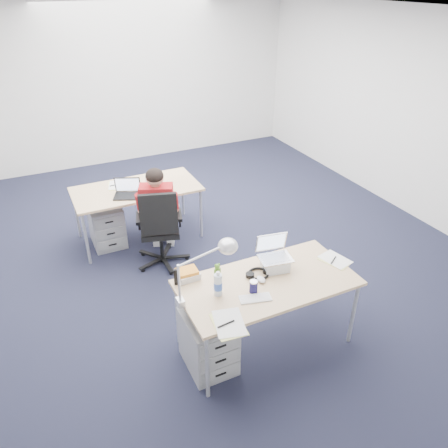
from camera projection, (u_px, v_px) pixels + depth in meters
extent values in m
plane|color=black|center=(214.00, 244.00, 5.81)|extent=(7.00, 7.00, 0.00)
cube|color=silver|center=(133.00, 84.00, 7.85)|extent=(6.00, 0.02, 2.80)
cube|color=silver|center=(404.00, 113.00, 6.23)|extent=(0.02, 7.00, 2.80)
cube|color=white|center=(211.00, 11.00, 4.42)|extent=(6.00, 7.00, 0.01)
cube|color=tan|center=(267.00, 283.00, 3.92)|extent=(1.60, 0.80, 0.03)
cylinder|color=#B7BABC|center=(207.00, 367.00, 3.55)|extent=(0.04, 0.04, 0.70)
cylinder|color=#B7BABC|center=(353.00, 313.00, 4.11)|extent=(0.04, 0.04, 0.70)
cylinder|color=#B7BABC|center=(178.00, 314.00, 4.10)|extent=(0.04, 0.04, 0.70)
cylinder|color=#B7BABC|center=(310.00, 273.00, 4.66)|extent=(0.04, 0.04, 0.70)
cube|color=tan|center=(136.00, 189.00, 5.62)|extent=(1.60, 0.80, 0.03)
cylinder|color=#B7BABC|center=(86.00, 239.00, 5.25)|extent=(0.04, 0.04, 0.70)
cylinder|color=#B7BABC|center=(201.00, 214.00, 5.81)|extent=(0.04, 0.04, 0.70)
cylinder|color=#B7BABC|center=(77.00, 214.00, 5.80)|extent=(0.04, 0.04, 0.70)
cylinder|color=#B7BABC|center=(182.00, 193.00, 6.36)|extent=(0.04, 0.04, 0.70)
cylinder|color=black|center=(161.00, 244.00, 5.34)|extent=(0.04, 0.04, 0.40)
cube|color=black|center=(160.00, 229.00, 5.23)|extent=(0.55, 0.55, 0.07)
cube|color=black|center=(159.00, 214.00, 4.88)|extent=(0.42, 0.17, 0.50)
cube|color=#A2171A|center=(157.00, 206.00, 5.09)|extent=(0.43, 0.33, 0.52)
sphere|color=tan|center=(155.00, 178.00, 4.91)|extent=(0.20, 0.20, 0.20)
cube|color=#9C9EA1|center=(208.00, 341.00, 3.90)|extent=(0.40, 0.50, 0.55)
cube|color=#9C9EA1|center=(107.00, 225.00, 5.70)|extent=(0.40, 0.50, 0.55)
cube|color=white|center=(255.00, 298.00, 3.70)|extent=(0.29, 0.18, 0.01)
ellipsoid|color=white|center=(261.00, 279.00, 3.91)|extent=(0.07, 0.11, 0.04)
cylinder|color=#191645|center=(253.00, 287.00, 3.76)|extent=(0.09, 0.09, 0.12)
cylinder|color=silver|center=(218.00, 283.00, 3.70)|extent=(0.09, 0.09, 0.24)
cube|color=silver|center=(188.00, 274.00, 3.93)|extent=(0.22, 0.18, 0.09)
cube|color=black|center=(176.00, 277.00, 3.84)|extent=(0.05, 0.04, 0.16)
cube|color=#E7E786|center=(228.00, 324.00, 3.43)|extent=(0.29, 0.36, 0.01)
cube|color=#E7E786|center=(335.00, 260.00, 4.19)|extent=(0.27, 0.33, 0.01)
cylinder|color=white|center=(148.00, 180.00, 5.71)|extent=(0.09, 0.09, 0.11)
cube|color=white|center=(116.00, 186.00, 5.67)|extent=(0.26, 0.32, 0.01)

